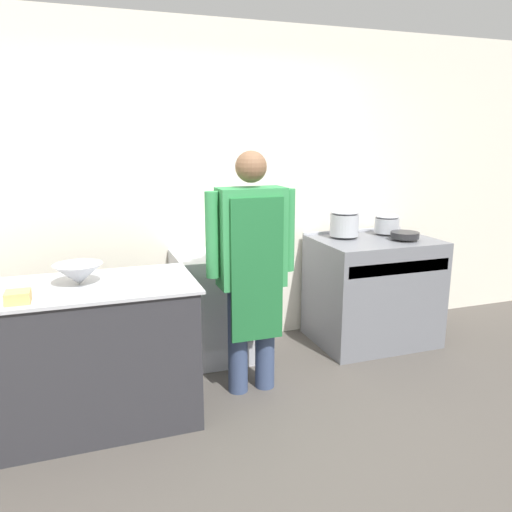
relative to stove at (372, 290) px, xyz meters
name	(u,v)px	position (x,y,z in m)	size (l,w,h in m)	color
ground_plane	(293,437)	(-1.26, -1.17, -0.47)	(14.00, 14.00, 0.00)	#4C4742
wall_back	(219,190)	(-1.26, 0.46, 0.88)	(8.00, 0.05, 2.70)	silver
prep_counter	(92,354)	(-2.38, -0.57, -0.01)	(1.31, 0.73, 0.91)	#2D2D33
stove	(372,290)	(0.00, 0.00, 0.00)	(1.02, 0.77, 0.95)	slate
fridge_unit	(218,306)	(-1.38, 0.12, -0.03)	(0.68, 0.58, 0.88)	silver
person_cook	(252,260)	(-1.30, -0.51, 0.50)	(0.63, 0.24, 1.70)	#38476B
mixing_bowl	(79,274)	(-2.42, -0.53, 0.51)	(0.30, 0.30, 0.13)	#B2B5BC
plastic_tub	(18,297)	(-2.73, -0.80, 0.47)	(0.13, 0.13, 0.06)	#D8B266
stock_pot	(344,223)	(-0.23, 0.14, 0.60)	(0.25, 0.25, 0.23)	#B2B5BC
saute_pan	(405,235)	(0.20, -0.13, 0.51)	(0.24, 0.24, 0.05)	#262628
sauce_pot	(387,223)	(0.20, 0.14, 0.57)	(0.22, 0.22, 0.17)	#B2B5BC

